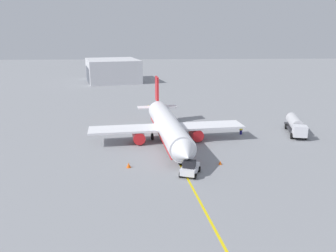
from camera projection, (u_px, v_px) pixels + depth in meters
ground_plane at (168, 142)px, 60.47m from camera, size 400.00×400.00×0.00m
airplane at (168, 126)px, 60.17m from camera, size 33.98×28.11×9.95m
fuel_tanker at (296, 125)px, 65.31m from camera, size 10.80×4.73×3.15m
pushback_tug at (190, 168)px, 46.27m from camera, size 4.07×3.32×2.20m
refueling_worker at (241, 130)px, 64.96m from camera, size 0.62×0.62×1.71m
safety_cone_nose at (129, 165)px, 48.97m from camera, size 0.67×0.67×0.74m
safety_cone_wingtip at (220, 163)px, 50.13m from camera, size 0.51×0.51×0.57m
distant_hangar at (112, 70)px, 135.94m from camera, size 27.58×24.72×8.77m
taxi_line_marking at (168, 142)px, 60.47m from camera, size 64.49×7.88×0.01m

